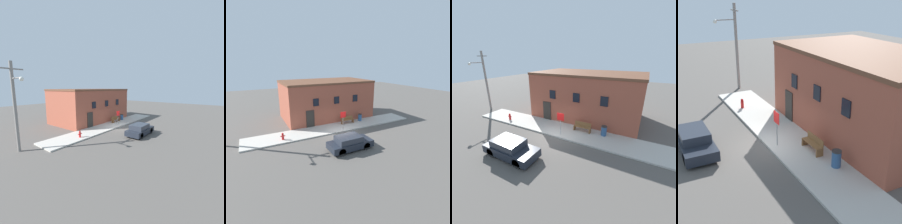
{
  "view_description": "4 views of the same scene",
  "coord_description": "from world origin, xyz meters",
  "views": [
    {
      "loc": [
        -16.74,
        -11.5,
        5.47
      ],
      "look_at": [
        0.24,
        1.49,
        2.0
      ],
      "focal_mm": 24.0,
      "sensor_mm": 36.0,
      "label": 1
    },
    {
      "loc": [
        -8.97,
        -16.22,
        7.68
      ],
      "look_at": [
        0.24,
        1.49,
        2.0
      ],
      "focal_mm": 28.0,
      "sensor_mm": 36.0,
      "label": 2
    },
    {
      "loc": [
        6.56,
        -10.13,
        6.91
      ],
      "look_at": [
        0.24,
        1.49,
        2.0
      ],
      "focal_mm": 24.0,
      "sensor_mm": 36.0,
      "label": 3
    },
    {
      "loc": [
        15.26,
        -6.3,
        8.72
      ],
      "look_at": [
        0.24,
        1.49,
        2.0
      ],
      "focal_mm": 50.0,
      "sensor_mm": 36.0,
      "label": 4
    }
  ],
  "objects": [
    {
      "name": "sidewalk",
      "position": [
        0.0,
        1.49,
        0.07
      ],
      "size": [
        20.73,
        2.99,
        0.13
      ],
      "color": "#BCB7AD",
      "rests_on": "ground"
    },
    {
      "name": "trash_bin",
      "position": [
        3.95,
        2.26,
        0.59
      ],
      "size": [
        0.52,
        0.52,
        0.92
      ],
      "color": "#2D517F",
      "rests_on": "sidewalk"
    },
    {
      "name": "brick_building",
      "position": [
        0.81,
        6.45,
        2.64
      ],
      "size": [
        11.91,
        7.06,
        5.27
      ],
      "color": "#9E4C38",
      "rests_on": "ground"
    },
    {
      "name": "utility_pole",
      "position": [
        -11.86,
        2.27,
        4.08
      ],
      "size": [
        1.8,
        2.04,
        7.59
      ],
      "color": "gray",
      "rests_on": "ground"
    },
    {
      "name": "ground_plane",
      "position": [
        0.0,
        0.0,
        0.0
      ],
      "size": [
        80.0,
        80.0,
        0.0
      ],
      "primitive_type": "plane",
      "color": "#56514C"
    },
    {
      "name": "bench",
      "position": [
        1.92,
        2.1,
        0.58
      ],
      "size": [
        1.65,
        0.44,
        0.89
      ],
      "color": "brown",
      "rests_on": "sidewalk"
    },
    {
      "name": "parked_car",
      "position": [
        -1.31,
        -3.81,
        0.64
      ],
      "size": [
        4.09,
        1.76,
        1.3
      ],
      "color": "black",
      "rests_on": "ground"
    },
    {
      "name": "fire_hydrant",
      "position": [
        -6.41,
        0.81,
        0.5
      ],
      "size": [
        0.47,
        0.22,
        0.73
      ],
      "color": "red",
      "rests_on": "sidewalk"
    },
    {
      "name": "stop_sign",
      "position": [
        0.41,
        0.54,
        1.61
      ],
      "size": [
        0.7,
        0.06,
        2.1
      ],
      "color": "gray",
      "rests_on": "sidewalk"
    }
  ]
}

